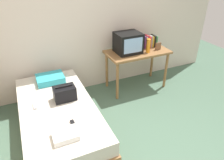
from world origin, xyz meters
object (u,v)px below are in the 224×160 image
at_px(pillow, 50,79).
at_px(desk, 137,56).
at_px(book_row, 149,41).
at_px(magazine, 48,125).
at_px(bed, 59,119).
at_px(remote_silver, 35,106).
at_px(handbag, 65,93).
at_px(water_bottle, 148,46).
at_px(picture_frame, 158,46).
at_px(tv, 128,43).
at_px(folded_towel, 65,135).
at_px(remote_dark, 73,124).

bearing_deg(pillow, desk, 0.05).
bearing_deg(book_row, magazine, -151.44).
bearing_deg(bed, remote_silver, 163.92).
bearing_deg(handbag, book_row, 21.14).
height_order(water_bottle, picture_frame, water_bottle).
relative_size(book_row, picture_frame, 1.97).
bearing_deg(handbag, pillow, 99.44).
relative_size(handbag, remote_silver, 2.08).
height_order(tv, pillow, tv).
height_order(pillow, magazine, pillow).
xyz_separation_m(picture_frame, pillow, (-1.99, 0.10, -0.28)).
height_order(picture_frame, pillow, picture_frame).
bearing_deg(magazine, remote_silver, 102.65).
relative_size(pillow, magazine, 1.48).
distance_m(pillow, folded_towel, 1.34).
distance_m(magazine, remote_silver, 0.47).
distance_m(bed, remote_silver, 0.39).
bearing_deg(remote_silver, desk, 17.47).
relative_size(book_row, magazine, 0.94).
distance_m(book_row, picture_frame, 0.22).
relative_size(magazine, folded_towel, 1.04).
distance_m(book_row, handbag, 1.97).
bearing_deg(folded_towel, pillow, 86.84).
bearing_deg(remote_dark, magazine, 157.42).
distance_m(desk, magazine, 2.13).
height_order(water_bottle, remote_silver, water_bottle).
distance_m(tv, book_row, 0.51).
bearing_deg(tv, remote_dark, -138.64).
relative_size(desk, pillow, 2.71).
relative_size(water_bottle, handbag, 0.83).
distance_m(magazine, folded_towel, 0.31).
height_order(bed, magazine, magazine).
distance_m(tv, handbag, 1.50).
bearing_deg(book_row, folded_towel, -144.14).
distance_m(tv, pillow, 1.48).
bearing_deg(book_row, water_bottle, -126.05).
xyz_separation_m(remote_dark, remote_silver, (-0.38, 0.57, 0.00)).
distance_m(picture_frame, remote_silver, 2.39).
distance_m(picture_frame, folded_towel, 2.43).
relative_size(water_bottle, magazine, 0.86).
xyz_separation_m(tv, pillow, (-1.42, -0.03, -0.39)).
relative_size(picture_frame, pillow, 0.32).
relative_size(book_row, pillow, 0.63).
bearing_deg(remote_dark, water_bottle, 31.66).
bearing_deg(handbag, remote_dark, -94.20).
distance_m(bed, water_bottle, 1.99).
xyz_separation_m(bed, handbag, (0.14, 0.08, 0.35)).
xyz_separation_m(book_row, picture_frame, (0.07, -0.20, -0.04)).
xyz_separation_m(water_bottle, folded_towel, (-1.83, -1.21, -0.35)).
relative_size(desk, magazine, 4.00).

